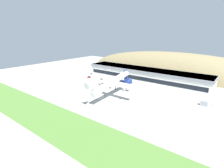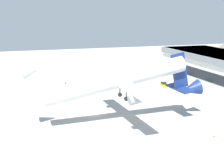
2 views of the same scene
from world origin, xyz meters
name	(u,v)px [view 1 (image 1 of 2)]	position (x,y,z in m)	size (l,w,h in m)	color
ground_plane	(98,97)	(0.00, 0.00, 0.00)	(322.02, 322.02, 0.00)	#ADAAA3
grass_strip_foreground	(49,118)	(0.00, -40.01, 0.04)	(289.81, 25.69, 0.08)	#568438
hill_backdrop	(173,74)	(17.71, 103.38, 0.00)	(219.13, 55.26, 48.01)	#8E7F56
terminal_building	(145,75)	(7.37, 55.82, 7.01)	(115.43, 21.71, 12.38)	white
cargo_airplane	(112,83)	(8.59, 4.98, 10.88)	(34.85, 48.25, 12.98)	white
service_car_0	(89,77)	(-43.83, 35.00, 0.69)	(3.85, 2.05, 1.68)	#B21E1E
service_car_1	(101,80)	(-27.58, 35.34, 0.67)	(4.07, 1.88, 1.62)	gold
fuel_truck	(206,104)	(63.91, 29.04, 1.51)	(6.42, 2.54, 3.22)	silver
traffic_cone_0	(146,96)	(26.46, 21.73, 0.28)	(0.52, 0.52, 0.58)	orange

